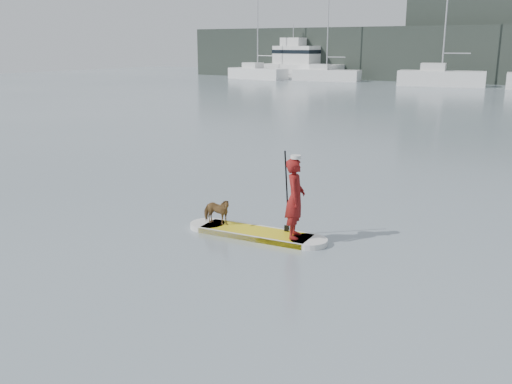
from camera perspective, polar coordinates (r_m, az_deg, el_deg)
The scene contains 11 objects.
ground at distance 14.88m, azimuth 15.35°, elevation -1.96°, with size 140.00×140.00×0.00m, color slate.
paddleboard at distance 12.60m, azimuth -0.00°, elevation -4.14°, with size 3.29×1.01×0.12m.
paddler at distance 11.97m, azimuth 3.93°, elevation -0.64°, with size 0.62×0.41×1.70m, color maroon.
white_cap at distance 11.77m, azimuth 4.01°, elevation 3.52°, with size 0.22×0.22×0.07m, color silver.
dog at distance 12.96m, azimuth -3.99°, elevation -1.93°, with size 0.34×0.74×0.62m, color #55391D.
paddle at distance 12.35m, azimuth 3.10°, elevation -0.98°, with size 0.10×0.30×2.00m.
sailboat_a at distance 69.77m, azimuth 0.12°, elevation 11.86°, with size 7.76×3.44×10.88m.
sailboat_b at distance 66.94m, azimuth 7.01°, elevation 11.66°, with size 7.85×3.31×11.31m.
sailboat_c at distance 60.89m, azimuth 17.97°, elevation 10.88°, with size 8.69×4.20×11.97m.
motor_yacht_b at distance 70.73m, azimuth 4.40°, elevation 12.69°, with size 9.94×4.31×6.36m.
shore_building_west at distance 69.18m, azimuth 20.84°, elevation 14.01°, with size 14.00×4.00×9.00m, color black.
Camera 1 is at (3.90, -13.76, 4.11)m, focal length 40.00 mm.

